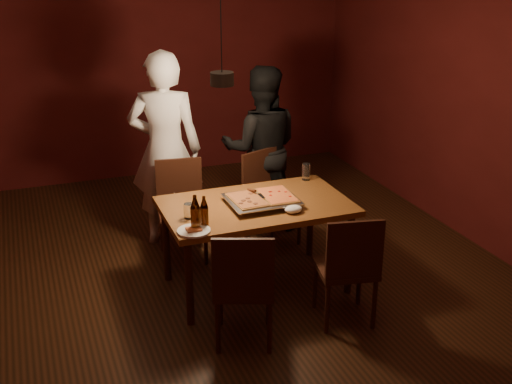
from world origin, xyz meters
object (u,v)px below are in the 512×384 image
object	(u,v)px
chair_near_left	(244,279)
pizza_tray	(262,201)
chair_far_left	(181,200)
chair_near_right	(349,260)
beer_bottle_b	(204,211)
chair_far_right	(267,189)
plate_slice	(194,231)
pendant_lamp	(222,77)
beer_bottle_a	(195,213)
diner_white	(165,150)
dining_table	(256,212)
diner_dark	(261,148)

from	to	relation	value
chair_near_left	pizza_tray	distance (m)	0.89
chair_far_left	chair_near_right	world-z (taller)	same
chair_near_left	beer_bottle_b	xyz separation A→B (m)	(-0.13, 0.50, 0.33)
chair_far_right	plate_slice	world-z (taller)	chair_far_right
chair_far_left	chair_near_right	xyz separation A→B (m)	(0.86, -1.59, 0.00)
chair_near_right	pendant_lamp	size ratio (longest dim) A/B	0.45
chair_near_left	beer_bottle_a	bearing A→B (deg)	134.92
chair_far_left	diner_white	bearing A→B (deg)	-73.36
chair_near_left	pendant_lamp	bearing A→B (deg)	100.75
chair_near_right	pizza_tray	bearing A→B (deg)	129.00
dining_table	pendant_lamp	size ratio (longest dim) A/B	1.36
beer_bottle_a	diner_dark	world-z (taller)	diner_dark
chair_far_left	chair_near_left	bearing A→B (deg)	99.66
chair_near_right	beer_bottle_a	world-z (taller)	beer_bottle_a
chair_far_right	pendant_lamp	xyz separation A→B (m)	(-0.63, -0.66, 1.22)
chair_far_right	pizza_tray	world-z (taller)	chair_far_right
pizza_tray	diner_dark	distance (m)	1.29
diner_white	chair_near_right	bearing A→B (deg)	134.44
beer_bottle_a	beer_bottle_b	bearing A→B (deg)	28.18
beer_bottle_a	pendant_lamp	distance (m)	1.05
plate_slice	chair_near_right	bearing A→B (deg)	-22.56
diner_dark	pendant_lamp	distance (m)	1.58
pizza_tray	plate_slice	size ratio (longest dim) A/B	2.25
beer_bottle_b	pendant_lamp	bearing A→B (deg)	54.65
chair_near_right	diner_dark	world-z (taller)	diner_dark
pizza_tray	chair_far_left	bearing A→B (deg)	120.17
beer_bottle_b	diner_white	xyz separation A→B (m)	(0.04, 1.40, 0.06)
chair_near_right	chair_near_left	bearing A→B (deg)	-169.58
diner_dark	pendant_lamp	world-z (taller)	pendant_lamp
chair_far_right	pizza_tray	xyz separation A→B (m)	(-0.37, -0.81, 0.24)
chair_far_right	chair_near_left	xyz separation A→B (m)	(-0.79, -1.56, 0.00)
beer_bottle_b	diner_white	size ratio (longest dim) A/B	0.13
diner_dark	chair_far_right	bearing A→B (deg)	95.47
chair_near_left	chair_near_right	size ratio (longest dim) A/B	1.10
dining_table	diner_white	world-z (taller)	diner_white
chair_far_right	diner_dark	world-z (taller)	diner_dark
chair_near_right	beer_bottle_b	world-z (taller)	beer_bottle_b
chair_far_left	pendant_lamp	world-z (taller)	pendant_lamp
chair_far_left	beer_bottle_b	size ratio (longest dim) A/B	2.09
pizza_tray	plate_slice	xyz separation A→B (m)	(-0.65, -0.32, -0.01)
chair_far_right	pizza_tray	size ratio (longest dim) A/B	0.99
pendant_lamp	beer_bottle_b	bearing A→B (deg)	-125.35
beer_bottle_a	diner_white	size ratio (longest dim) A/B	0.15
pizza_tray	chair_near_right	bearing A→B (deg)	-60.97
dining_table	diner_dark	bearing A→B (deg)	67.03
dining_table	chair_near_right	bearing A→B (deg)	-60.89
chair_near_right	diner_dark	xyz separation A→B (m)	(0.06, 1.96, 0.28)
diner_white	diner_dark	size ratio (longest dim) A/B	1.13
pizza_tray	diner_white	bearing A→B (deg)	115.01
pendant_lamp	beer_bottle_a	bearing A→B (deg)	-129.38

